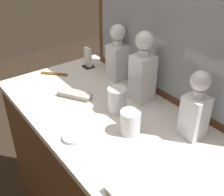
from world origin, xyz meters
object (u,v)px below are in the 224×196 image
object	(u,v)px
crystal_tumbler_front	(130,123)
silver_brush_rear	(75,95)
crystal_decanter_right	(143,74)
crystal_decanter_front	(195,111)
crystal_tumbler_left	(117,101)
crystal_decanter_rear	(117,58)
napkin_holder	(88,59)
tortoiseshell_comb	(54,74)
porcelain_dish	(73,137)

from	to	relation	value
crystal_tumbler_front	silver_brush_rear	size ratio (longest dim) A/B	0.58
crystal_decanter_right	crystal_decanter_front	size ratio (longest dim) A/B	1.19
crystal_decanter_front	crystal_tumbler_left	size ratio (longest dim) A/B	2.45
crystal_decanter_right	crystal_decanter_rear	world-z (taller)	crystal_decanter_right
crystal_decanter_right	silver_brush_rear	size ratio (longest dim) A/B	1.94
crystal_tumbler_front	napkin_holder	size ratio (longest dim) A/B	0.84
crystal_decanter_front	napkin_holder	size ratio (longest dim) A/B	2.37
crystal_tumbler_front	napkin_holder	world-z (taller)	napkin_holder
crystal_tumbler_front	silver_brush_rear	world-z (taller)	crystal_tumbler_front
silver_brush_rear	napkin_holder	xyz separation A→B (m)	(-0.23, 0.21, 0.03)
crystal_decanter_right	crystal_tumbler_front	xyz separation A→B (m)	(0.15, -0.19, -0.08)
crystal_tumbler_front	tortoiseshell_comb	world-z (taller)	crystal_tumbler_front
silver_brush_rear	napkin_holder	world-z (taller)	napkin_holder
crystal_decanter_rear	crystal_tumbler_left	size ratio (longest dim) A/B	2.60
crystal_decanter_front	tortoiseshell_comb	xyz separation A→B (m)	(-0.75, -0.18, -0.10)
tortoiseshell_comb	crystal_decanter_right	bearing A→B (deg)	24.16
crystal_decanter_right	crystal_tumbler_left	bearing A→B (deg)	-85.31
crystal_decanter_right	napkin_holder	bearing A→B (deg)	-178.28
crystal_tumbler_left	crystal_tumbler_front	distance (m)	0.15
silver_brush_rear	porcelain_dish	xyz separation A→B (m)	(0.25, -0.15, -0.01)
crystal_decanter_rear	silver_brush_rear	xyz separation A→B (m)	(0.04, -0.26, -0.10)
silver_brush_rear	tortoiseshell_comb	world-z (taller)	silver_brush_rear
crystal_tumbler_left	silver_brush_rear	size ratio (longest dim) A/B	0.66
crystal_tumbler_front	tortoiseshell_comb	size ratio (longest dim) A/B	0.79
crystal_tumbler_left	silver_brush_rear	bearing A→B (deg)	-157.35
silver_brush_rear	napkin_holder	bearing A→B (deg)	136.79
porcelain_dish	napkin_holder	xyz separation A→B (m)	(-0.48, 0.37, 0.04)
crystal_tumbler_front	tortoiseshell_comb	bearing A→B (deg)	-179.08
crystal_decanter_rear	crystal_decanter_front	bearing A→B (deg)	-6.10
crystal_tumbler_left	silver_brush_rear	distance (m)	0.22
crystal_tumbler_left	silver_brush_rear	world-z (taller)	crystal_tumbler_left
crystal_decanter_front	crystal_tumbler_left	xyz separation A→B (m)	(-0.29, -0.13, -0.06)
silver_brush_rear	porcelain_dish	distance (m)	0.29
napkin_holder	crystal_decanter_rear	bearing A→B (deg)	14.46
crystal_decanter_front	silver_brush_rear	distance (m)	0.54
crystal_decanter_right	porcelain_dish	xyz separation A→B (m)	(0.06, -0.38, -0.12)
crystal_tumbler_left	crystal_tumbler_front	bearing A→B (deg)	-18.34
crystal_tumbler_front	porcelain_dish	size ratio (longest dim) A/B	1.19
crystal_decanter_right	tortoiseshell_comb	xyz separation A→B (m)	(-0.45, -0.20, -0.12)
crystal_tumbler_left	napkin_holder	size ratio (longest dim) A/B	0.97
crystal_decanter_right	silver_brush_rear	bearing A→B (deg)	-129.60
silver_brush_rear	crystal_decanter_front	bearing A→B (deg)	23.15
crystal_tumbler_front	porcelain_dish	xyz separation A→B (m)	(-0.09, -0.19, -0.04)
crystal_tumbler_front	napkin_holder	bearing A→B (deg)	162.63
silver_brush_rear	tortoiseshell_comb	bearing A→B (deg)	174.19
porcelain_dish	tortoiseshell_comb	world-z (taller)	porcelain_dish
silver_brush_rear	tortoiseshell_comb	xyz separation A→B (m)	(-0.26, 0.03, -0.01)
crystal_decanter_rear	crystal_tumbler_left	distance (m)	0.30
crystal_decanter_right	crystal_decanter_front	xyz separation A→B (m)	(0.30, -0.02, -0.02)
crystal_decanter_front	porcelain_dish	size ratio (longest dim) A/B	3.36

